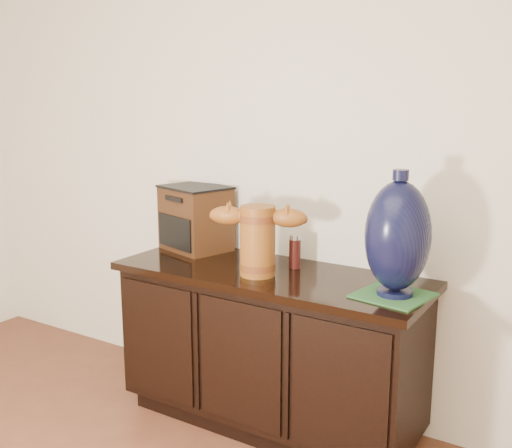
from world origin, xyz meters
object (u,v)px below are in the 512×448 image
Objects in this scene: sideboard at (270,347)px; terracotta_vessel at (258,237)px; spray_can at (295,252)px; tv_radio at (196,218)px; lamp_base at (398,236)px.

terracotta_vessel is (-0.02, -0.08, 0.55)m from sideboard.
spray_can is (0.09, 0.19, -0.10)m from terracotta_vessel.
tv_radio is 0.61m from spray_can.
sideboard is at bearing 176.34° from lamp_base.
spray_can is at bearing 58.75° from sideboard.
sideboard is at bearing 57.63° from terracotta_vessel.
lamp_base is (0.60, -0.04, 0.61)m from sideboard.
lamp_base is 3.17× the size of spray_can.
terracotta_vessel is 2.78× the size of spray_can.
terracotta_vessel is at bearing -114.15° from spray_can.
tv_radio reaches higher than terracotta_vessel.
spray_can is (0.07, 0.11, 0.45)m from sideboard.
terracotta_vessel reaches higher than spray_can.
sideboard is at bearing -121.25° from spray_can.
tv_radio is at bearing 176.68° from spray_can.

